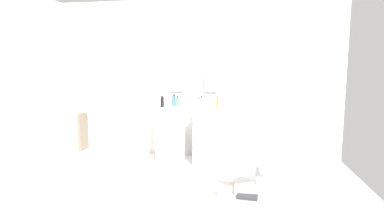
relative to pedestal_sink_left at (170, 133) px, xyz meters
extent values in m
cube|color=silver|center=(0.29, -1.17, -0.48)|extent=(4.80, 3.60, 0.04)
cube|color=silver|center=(0.29, 0.48, 0.84)|extent=(4.80, 0.10, 2.60)
cube|color=white|center=(0.00, 0.00, -0.16)|extent=(0.40, 0.40, 0.62)
cylinder|color=white|center=(0.00, 0.00, 0.29)|extent=(0.45, 0.45, 0.27)
cylinder|color=#B7BABF|center=(0.00, 0.12, 0.47)|extent=(0.02, 0.02, 0.10)
cube|color=white|center=(0.59, 0.00, -0.16)|extent=(0.40, 0.40, 0.62)
cylinder|color=white|center=(0.59, 0.00, 0.29)|extent=(0.45, 0.45, 0.27)
cylinder|color=#B7BABF|center=(0.59, 0.12, 0.47)|extent=(0.02, 0.02, 0.10)
cube|color=#8C9EA8|center=(0.00, 0.41, 1.00)|extent=(0.22, 0.03, 0.77)
cube|color=#8C9EA8|center=(0.59, 0.41, 1.00)|extent=(0.22, 0.03, 0.77)
cube|color=#B7BABF|center=(1.31, -0.94, -0.43)|extent=(0.56, 0.50, 0.06)
cylinder|color=#B7BABF|center=(1.31, -0.94, -0.26)|extent=(0.05, 0.05, 0.34)
torus|color=white|center=(1.31, -0.94, -0.06)|extent=(1.10, 1.10, 0.49)
cylinder|color=#B7BABF|center=(-1.15, -0.93, 0.01)|extent=(0.03, 0.03, 0.95)
cylinder|color=#B7BABF|center=(-0.97, -0.93, 0.44)|extent=(0.36, 0.02, 0.02)
cube|color=gray|center=(-0.97, -0.93, 0.19)|extent=(0.04, 0.22, 0.50)
cube|color=beige|center=(0.92, -1.12, -0.46)|extent=(1.16, 0.72, 0.01)
cube|color=#38383D|center=(1.19, -1.20, -0.44)|extent=(0.25, 0.23, 0.03)
cylinder|color=white|center=(0.88, -1.25, -0.40)|extent=(0.08, 0.08, 0.10)
cylinder|color=#4C72B7|center=(0.04, 0.10, 0.50)|extent=(0.06, 0.06, 0.16)
cylinder|color=black|center=(0.04, 0.10, 0.59)|extent=(0.03, 0.03, 0.02)
cylinder|color=silver|center=(0.44, 0.07, 0.48)|extent=(0.04, 0.04, 0.13)
cylinder|color=black|center=(0.44, 0.07, 0.56)|extent=(0.02, 0.02, 0.02)
cylinder|color=black|center=(-0.11, -0.07, 0.50)|extent=(0.05, 0.05, 0.15)
cylinder|color=black|center=(-0.11, -0.07, 0.58)|extent=(0.03, 0.03, 0.02)
cylinder|color=white|center=(0.48, 0.04, 0.50)|extent=(0.05, 0.05, 0.15)
cylinder|color=black|center=(0.48, 0.04, 0.58)|extent=(0.03, 0.03, 0.02)
cylinder|color=#59996B|center=(0.11, 0.05, 0.49)|extent=(0.05, 0.05, 0.14)
cylinder|color=black|center=(0.11, 0.05, 0.57)|extent=(0.03, 0.03, 0.02)
cylinder|color=#C68C38|center=(0.73, 0.09, 0.50)|extent=(0.04, 0.04, 0.15)
cylinder|color=black|center=(0.73, 0.09, 0.58)|extent=(0.02, 0.02, 0.02)
camera|label=1|loc=(1.08, -4.60, 1.02)|focal=28.49mm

